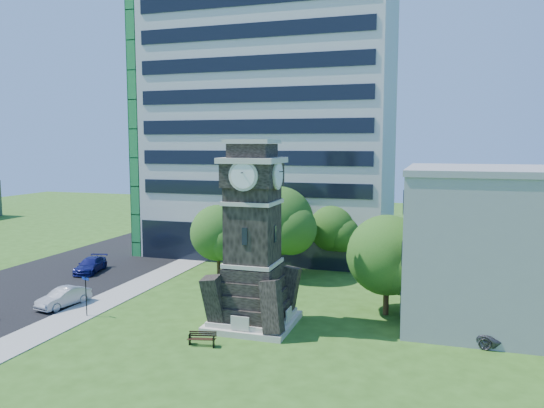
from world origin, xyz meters
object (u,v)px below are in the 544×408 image
(clock_tower, at_px, (253,247))
(car_east_lot, at_px, (463,329))
(car_street_mid, at_px, (64,297))
(car_street_north, at_px, (90,265))
(park_bench, at_px, (202,338))
(street_sign, at_px, (86,291))

(clock_tower, height_order, car_east_lot, clock_tower)
(car_street_mid, xyz_separation_m, car_street_north, (-4.68, 9.53, -0.01))
(park_bench, height_order, street_sign, street_sign)
(clock_tower, distance_m, car_east_lot, 14.02)
(car_east_lot, bearing_deg, street_sign, 109.41)
(car_street_mid, bearing_deg, car_street_north, 127.49)
(car_street_mid, relative_size, street_sign, 1.45)
(clock_tower, relative_size, street_sign, 4.29)
(street_sign, bearing_deg, car_street_mid, 171.10)
(car_street_north, height_order, street_sign, street_sign)
(clock_tower, relative_size, car_street_mid, 2.95)
(car_street_north, distance_m, street_sign, 13.48)
(clock_tower, distance_m, park_bench, 6.70)
(car_street_north, bearing_deg, car_east_lot, -27.25)
(car_street_mid, height_order, park_bench, car_street_mid)
(car_street_mid, height_order, street_sign, street_sign)
(car_east_lot, bearing_deg, car_street_mid, 105.71)
(car_east_lot, bearing_deg, park_bench, 122.80)
(car_street_mid, bearing_deg, street_sign, -13.62)
(car_street_mid, bearing_deg, car_east_lot, 14.81)
(park_bench, bearing_deg, car_street_north, 129.16)
(clock_tower, height_order, street_sign, clock_tower)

